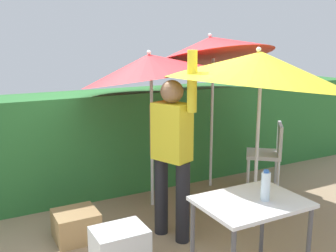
# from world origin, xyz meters

# --- Properties ---
(ground_plane) EXTENTS (24.00, 24.00, 0.00)m
(ground_plane) POSITION_xyz_m (0.00, 0.00, 0.00)
(ground_plane) COLOR #9E8466
(hedge_row) EXTENTS (8.00, 0.70, 1.31)m
(hedge_row) POSITION_xyz_m (0.00, 1.62, 0.65)
(hedge_row) COLOR #2D7033
(hedge_row) RESTS_ON ground_plane
(umbrella_rainbow) EXTENTS (1.63, 1.62, 1.99)m
(umbrella_rainbow) POSITION_xyz_m (0.07, 0.85, 1.67)
(umbrella_rainbow) COLOR silver
(umbrella_rainbow) RESTS_ON ground_plane
(umbrella_orange) EXTENTS (1.94, 1.92, 1.99)m
(umbrella_orange) POSITION_xyz_m (0.79, -0.14, 1.69)
(umbrella_orange) COLOR silver
(umbrella_orange) RESTS_ON ground_plane
(umbrella_yellow) EXTENTS (1.57, 1.58, 2.20)m
(umbrella_yellow) POSITION_xyz_m (1.04, 1.06, 1.87)
(umbrella_yellow) COLOR silver
(umbrella_yellow) RESTS_ON ground_plane
(person_vendor) EXTENTS (0.34, 0.54, 1.88)m
(person_vendor) POSITION_xyz_m (-0.09, 0.05, 0.93)
(person_vendor) COLOR black
(person_vendor) RESTS_ON ground_plane
(chair_plastic) EXTENTS (0.62, 0.62, 0.89)m
(chair_plastic) POSITION_xyz_m (1.71, 0.64, 0.51)
(chair_plastic) COLOR silver
(chair_plastic) RESTS_ON ground_plane
(cooler_box) EXTENTS (0.46, 0.35, 0.39)m
(cooler_box) POSITION_xyz_m (-0.78, -0.28, 0.20)
(cooler_box) COLOR silver
(cooler_box) RESTS_ON ground_plane
(crate_cardboard) EXTENTS (0.42, 0.40, 0.30)m
(crate_cardboard) POSITION_xyz_m (-0.96, 0.46, 0.15)
(crate_cardboard) COLOR #9E7A4C
(crate_cardboard) RESTS_ON ground_plane
(folding_table) EXTENTS (0.80, 0.60, 0.78)m
(folding_table) POSITION_xyz_m (0.02, -1.02, 0.68)
(folding_table) COLOR #4C4C51
(folding_table) RESTS_ON ground_plane
(bottle_water) EXTENTS (0.07, 0.07, 0.24)m
(bottle_water) POSITION_xyz_m (0.11, -1.06, 0.89)
(bottle_water) COLOR silver
(bottle_water) RESTS_ON folding_table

